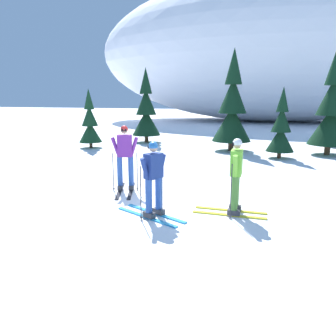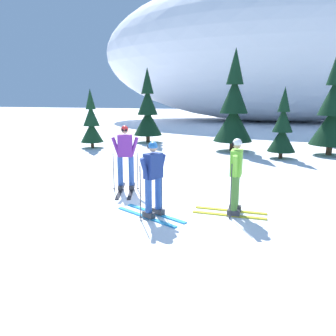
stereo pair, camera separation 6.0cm
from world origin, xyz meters
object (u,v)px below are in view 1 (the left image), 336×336
pine_tree_far_left (90,123)px  pine_tree_center (281,129)px  skier_navy_jacket (153,179)px  skier_lime_jacket (236,175)px  pine_tree_center_left (232,109)px  pine_tree_center_right (331,111)px  skier_purple_jacket (125,157)px  pine_tree_left (146,112)px

pine_tree_far_left → pine_tree_center: size_ratio=1.00×
skier_navy_jacket → pine_tree_center: (3.08, 8.23, 0.40)m
skier_lime_jacket → pine_tree_center_left: pine_tree_center_left is taller
skier_lime_jacket → pine_tree_center_right: 9.74m
pine_tree_center_right → skier_purple_jacket: bearing=-130.2°
skier_lime_jacket → pine_tree_center_right: size_ratio=0.37×
skier_navy_jacket → pine_tree_center_right: 11.07m
skier_lime_jacket → skier_navy_jacket: bearing=-158.6°
pine_tree_left → pine_tree_center_left: (5.01, -1.79, 0.27)m
skier_lime_jacket → pine_tree_center_left: bearing=95.3°
pine_tree_left → pine_tree_center_left: size_ratio=0.87×
pine_tree_far_left → pine_tree_center_left: size_ratio=0.62×
skier_navy_jacket → pine_tree_center: 8.80m
skier_lime_jacket → skier_navy_jacket: (-1.72, -0.67, -0.04)m
pine_tree_far_left → pine_tree_left: 3.51m
pine_tree_center_left → skier_lime_jacket: bearing=-84.7°
skier_lime_jacket → pine_tree_center_left: 9.12m
skier_navy_jacket → pine_tree_center: size_ratio=0.59×
pine_tree_far_left → pine_tree_center: 9.33m
pine_tree_center → pine_tree_center_right: pine_tree_center_right is taller
pine_tree_center → pine_tree_left: bearing=155.7°
skier_lime_jacket → pine_tree_left: (-5.85, 10.81, 0.85)m
skier_navy_jacket → pine_tree_center_left: 9.80m
skier_lime_jacket → pine_tree_far_left: pine_tree_far_left is taller
pine_tree_far_left → pine_tree_left: (2.11, 2.77, 0.50)m
pine_tree_center_right → skier_lime_jacket: bearing=-111.4°
skier_navy_jacket → pine_tree_center_left: size_ratio=0.37×
pine_tree_left → skier_purple_jacket: bearing=-74.4°
skier_lime_jacket → pine_tree_left: bearing=118.4°
skier_purple_jacket → skier_lime_jacket: size_ratio=1.06×
skier_purple_jacket → pine_tree_center_left: size_ratio=0.38×
pine_tree_far_left → pine_tree_center: bearing=-3.0°
pine_tree_far_left → pine_tree_center_left: pine_tree_center_left is taller
skier_purple_jacket → pine_tree_center: pine_tree_center is taller
skier_purple_jacket → pine_tree_center_left: bearing=73.7°
skier_purple_jacket → skier_navy_jacket: bearing=-51.9°
pine_tree_center → pine_tree_center_right: 2.71m
skier_purple_jacket → pine_tree_far_left: pine_tree_far_left is taller
pine_tree_center → skier_lime_jacket: bearing=-100.2°
skier_lime_jacket → skier_navy_jacket: skier_lime_jacket is taller
pine_tree_far_left → pine_tree_center: (9.31, -0.48, 0.01)m
skier_navy_jacket → pine_tree_far_left: bearing=125.6°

